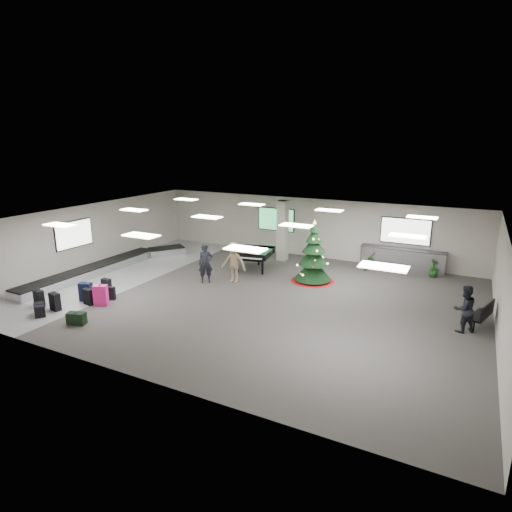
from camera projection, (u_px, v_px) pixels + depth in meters
The scene contains 21 objects.
ground at pixel (250, 295), 17.76m from camera, with size 18.00×18.00×0.00m, color #322F2D.
room_envelope at pixel (249, 237), 17.89m from camera, with size 18.02×14.02×3.21m.
baggage_carousel at pixel (109, 266), 21.09m from camera, with size 2.28×9.71×0.43m.
service_counter at pixel (402, 259), 21.12m from camera, with size 4.05×0.65×1.08m.
suitcase_0 at pixel (55, 302), 16.14m from camera, with size 0.47×0.31×0.70m.
suitcase_1 at pixel (88, 297), 16.71m from camera, with size 0.44×0.27×0.66m.
pink_suitcase at pixel (101, 295), 16.63m from camera, with size 0.59×0.48×0.83m.
suitcase_3 at pixel (111, 293), 17.23m from camera, with size 0.40×0.32×0.55m.
navy_suitcase at pixel (86, 292), 17.07m from camera, with size 0.55×0.42×0.78m.
suitcase_5 at pixel (39, 298), 16.48m from camera, with size 0.49×0.33×0.69m.
green_duffel at pixel (76, 318), 14.96m from camera, with size 0.70×0.50×0.44m.
suitcase_8 at pixel (106, 285), 18.08m from camera, with size 0.40×0.23×0.61m.
black_duffel at pixel (39, 310), 15.71m from camera, with size 0.74×0.66×0.45m.
christmas_tree at pixel (313, 260), 19.32m from camera, with size 2.00×2.00×2.85m.
grand_piano at pixel (254, 253), 21.08m from camera, with size 1.93×2.33×1.19m.
bench at pixel (483, 313), 14.69m from camera, with size 0.85×1.46×0.88m.
traveler_a at pixel (206, 263), 19.15m from camera, with size 0.65×0.43×1.78m, color black.
traveler_b at pixel (234, 262), 19.18m from camera, with size 1.20×0.69×1.86m, color #8C7456.
traveler_bench at pixel (464, 309), 14.21m from camera, with size 0.79×0.62×1.63m, color black.
potted_plant_left at pixel (367, 263), 21.11m from camera, with size 0.41×0.33×0.75m, color #1B4215.
potted_plant_right at pixel (434, 269), 20.06m from camera, with size 0.44×0.44×0.78m, color #1B4215.
Camera 1 is at (7.86, -14.73, 6.27)m, focal length 30.00 mm.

